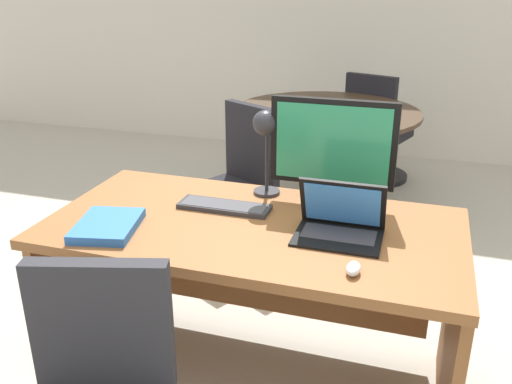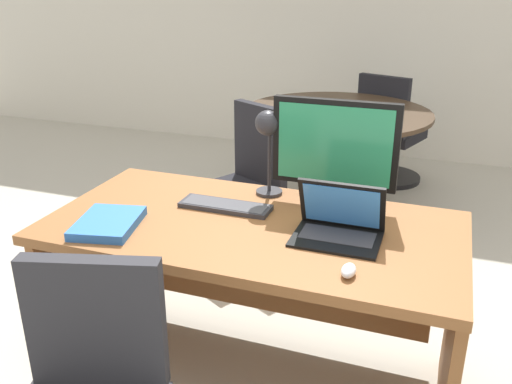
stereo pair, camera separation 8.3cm
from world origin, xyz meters
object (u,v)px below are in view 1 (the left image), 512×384
meeting_chair_far (375,138)px  keyboard (224,206)px  meeting_table (325,136)px  desk_lamp (266,134)px  desk (256,263)px  meeting_chair_near (235,197)px  laptop (340,218)px  mouse (353,269)px  monitor (333,146)px  book (107,226)px

meeting_chair_far → keyboard: bearing=-98.4°
meeting_table → desk_lamp: bearing=-89.2°
keyboard → desk_lamp: bearing=58.5°
desk → meeting_chair_near: size_ratio=1.76×
meeting_chair_near → meeting_chair_far: meeting_chair_near is taller
laptop → mouse: 0.30m
laptop → mouse: size_ratio=3.79×
laptop → keyboard: laptop is taller
monitor → mouse: (0.18, -0.58, -0.24)m
keyboard → meeting_table: bearing=86.8°
book → meeting_chair_far: bearing=75.8°
desk → desk_lamp: bearing=98.6°
monitor → book: 0.97m
book → meeting_table: size_ratio=0.25×
meeting_table → mouse: bearing=-77.0°
desk → keyboard: size_ratio=4.22×
keyboard → mouse: (0.60, -0.38, 0.01)m
monitor → mouse: bearing=-72.3°
laptop → meeting_chair_far: 2.77m
meeting_chair_near → mouse: bearing=-56.7°
meeting_table → meeting_chair_far: meeting_chair_far is taller
keyboard → meeting_chair_far: size_ratio=0.42×
mouse → book: 0.97m
keyboard → desk_lamp: desk_lamp is taller
meeting_chair_far → meeting_chair_near: bearing=-113.7°
mouse → book: bearing=177.0°
mouse → meeting_chair_far: bearing=94.1°
monitor → book: bearing=-146.2°
desk → keyboard: 0.28m
laptop → meeting_table: laptop is taller
laptop → desk_lamp: bearing=142.7°
monitor → desk_lamp: monitor is taller
meeting_chair_far → meeting_table: bearing=-109.1°
laptop → desk: bearing=173.5°
monitor → mouse: size_ratio=6.12×
mouse → meeting_chair_near: bearing=123.3°
mouse → meeting_chair_far: (-0.21, 3.02, -0.40)m
monitor → desk_lamp: 0.30m
desk → meeting_table: (-0.06, 1.86, 0.05)m
laptop → meeting_chair_far: size_ratio=0.35×
meeting_chair_near → meeting_chair_far: 1.76m
monitor → mouse: monitor is taller
desk_lamp → book: (-0.49, -0.53, -0.27)m
desk → mouse: bearing=-36.4°
desk → meeting_table: bearing=91.9°
desk → meeting_chair_far: meeting_chair_far is taller
desk_lamp → monitor: bearing=-1.3°
book → meeting_chair_far: meeting_chair_far is taller
desk → book: 0.64m
mouse → desk_lamp: size_ratio=0.22×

